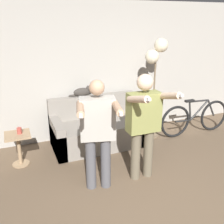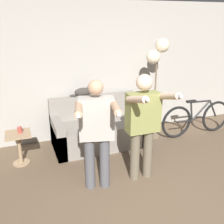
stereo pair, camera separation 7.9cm
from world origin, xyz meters
name	(u,v)px [view 1 (the left image)]	position (x,y,z in m)	size (l,w,h in m)	color
wall_back	(100,71)	(0.00, 3.07, 1.30)	(10.00, 0.05, 2.60)	#B7B2A8
couch	(98,130)	(-0.24, 2.55, 0.29)	(1.70, 0.85, 0.89)	gray
person_left	(98,129)	(-0.67, 1.25, 0.90)	(0.63, 0.76, 1.55)	#56565B
person_right	(144,120)	(0.01, 1.25, 0.92)	(0.54, 0.66, 1.58)	#6B604C
cat	(83,92)	(-0.42, 2.87, 0.98)	(0.45, 0.13, 0.19)	#3D3833
floor_lamp	(156,57)	(0.91, 2.49, 1.61)	(0.44, 0.27, 1.94)	#756047
side_table	(18,143)	(-1.66, 2.32, 0.38)	(0.39, 0.39, 0.54)	#A38460
cup	(19,131)	(-1.62, 2.34, 0.59)	(0.07, 0.07, 0.10)	#B7473D
bicycle	(195,118)	(1.78, 2.28, 0.35)	(1.63, 0.07, 0.75)	black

